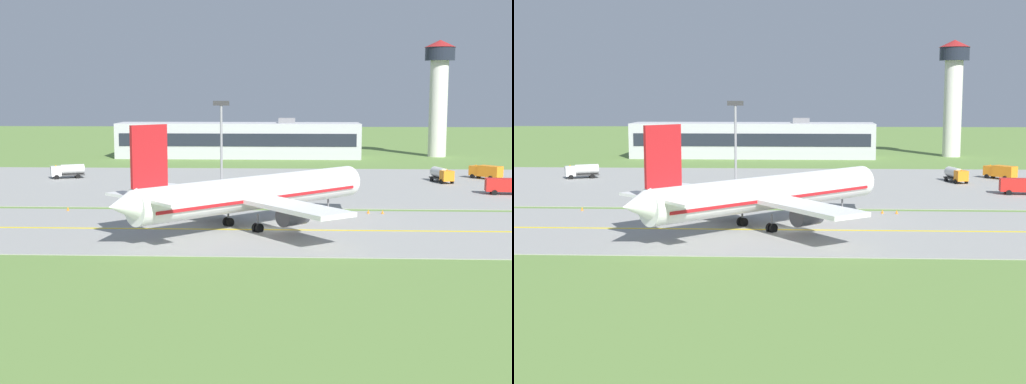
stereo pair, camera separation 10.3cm
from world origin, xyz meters
TOP-DOWN VIEW (x-y plane):
  - ground_plane at (0.00, 0.00)m, footprint 500.00×500.00m
  - taxiway_strip at (0.00, 0.00)m, footprint 240.00×28.00m
  - apron_pad at (10.00, 42.00)m, footprint 140.00×52.00m
  - taxiway_centreline at (0.00, 0.00)m, footprint 220.00×0.60m
  - airplane_lead at (-2.16, 1.53)m, footprint 31.10×31.36m
  - service_truck_baggage at (38.26, 51.36)m, footprint 5.53×5.84m
  - service_truck_fuel at (35.88, 31.09)m, footprint 6.19×2.87m
  - service_truck_catering at (-38.92, 49.16)m, footprint 6.31×4.33m
  - service_truck_pushback at (29.14, 46.12)m, footprint 3.44×6.31m
  - terminal_building at (-10.23, 93.99)m, footprint 58.70×10.74m
  - control_tower at (38.67, 99.04)m, footprint 7.60×7.60m
  - apron_light_mast at (-8.00, 25.24)m, footprint 2.40×0.50m
  - traffic_cone_near_edge at (-27.71, 12.52)m, footprint 0.44×0.44m
  - traffic_cone_mid_edge at (12.68, 12.05)m, footprint 0.44×0.44m
  - traffic_cone_far_edge at (14.53, 11.89)m, footprint 0.44×0.44m

SIDE VIEW (x-z plane):
  - ground_plane at x=0.00m, z-range 0.00..0.00m
  - taxiway_strip at x=0.00m, z-range 0.00..0.10m
  - apron_pad at x=10.00m, z-range 0.00..0.10m
  - taxiway_centreline at x=0.00m, z-range 0.10..0.11m
  - traffic_cone_near_edge at x=-27.71m, z-range 0.00..0.60m
  - traffic_cone_mid_edge at x=12.68m, z-range 0.00..0.60m
  - traffic_cone_far_edge at x=14.53m, z-range 0.00..0.60m
  - service_truck_baggage at x=38.26m, z-range 0.23..2.83m
  - service_truck_fuel at x=35.88m, z-range 0.23..2.83m
  - service_truck_catering at x=-38.92m, z-range 0.21..2.86m
  - service_truck_pushback at x=29.14m, z-range 0.21..2.86m
  - airplane_lead at x=-2.16m, z-range -2.22..10.48m
  - terminal_building at x=-10.23m, z-range -0.58..9.07m
  - apron_light_mast at x=-8.00m, z-range 1.98..16.68m
  - control_tower at x=38.67m, z-range 2.83..31.29m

